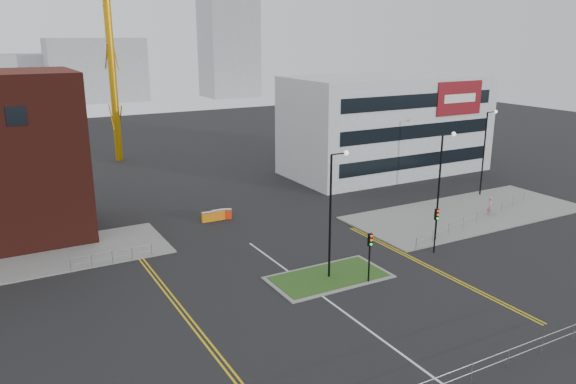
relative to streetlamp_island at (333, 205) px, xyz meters
name	(u,v)px	position (x,y,z in m)	size (l,w,h in m)	color
ground	(375,335)	(-2.22, -8.00, -5.41)	(200.00, 200.00, 0.00)	black
pavement_right	(468,213)	(19.78, 6.00, -5.35)	(24.00, 10.00, 0.12)	slate
island_kerb	(329,277)	(-0.22, 0.00, -5.37)	(8.60, 4.60, 0.08)	slate
grass_island	(329,277)	(-0.22, 0.00, -5.35)	(8.00, 4.00, 0.12)	#224617
office_block	(386,124)	(23.79, 23.97, 0.59)	(25.00, 12.20, 12.00)	#B7B9BC
streetlamp_island	(333,205)	(0.00, 0.00, 0.00)	(1.46, 0.36, 9.18)	black
streetlamp_right_near	(441,178)	(12.00, 2.00, 0.00)	(1.46, 0.36, 9.18)	black
streetlamp_right_far	(486,146)	(26.00, 10.00, 0.00)	(1.46, 0.36, 9.18)	black
traffic_light_island	(370,248)	(1.78, -2.02, -2.85)	(0.28, 0.33, 3.65)	black
traffic_light_right	(436,222)	(9.78, -0.02, -2.85)	(0.28, 0.33, 3.65)	black
railing_front	(452,376)	(-2.22, -14.00, -4.63)	(24.05, 0.05, 1.10)	gray
railing_left	(112,255)	(-13.22, 10.00, -4.67)	(6.05, 0.05, 1.10)	gray
railing_right	(477,215)	(18.28, 3.50, -4.63)	(19.05, 5.05, 1.10)	gray
centre_line	(355,320)	(-2.22, -6.00, -5.41)	(0.15, 30.00, 0.01)	silver
yellow_left_a	(171,301)	(-11.22, 2.00, -5.41)	(0.12, 24.00, 0.01)	gold
yellow_left_b	(176,300)	(-10.92, 2.00, -5.41)	(0.12, 24.00, 0.01)	gold
yellow_right_a	(427,267)	(7.28, -2.00, -5.41)	(0.12, 20.00, 0.01)	gold
yellow_right_b	(430,266)	(7.58, -2.00, -5.41)	(0.12, 20.00, 0.01)	gold
skyline_b	(97,70)	(7.78, 122.00, 2.59)	(24.00, 12.00, 16.00)	gray
skyline_c	(229,45)	(42.78, 117.00, 8.59)	(14.00, 12.00, 28.00)	gray
skyline_d	(18,78)	(-10.22, 132.00, 0.59)	(30.00, 12.00, 12.00)	gray
pedestrian	(490,206)	(21.07, 4.47, -4.46)	(0.70, 0.46, 1.91)	#BC7992
barrier_left	(208,216)	(-3.24, 16.00, -4.90)	(1.14, 0.45, 0.94)	orange
barrier_mid	(225,213)	(-1.44, 16.00, -4.89)	(1.20, 0.73, 0.96)	red
barrier_right	(218,214)	(-2.16, 16.00, -4.88)	(1.18, 0.42, 0.98)	orange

